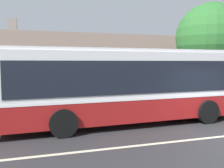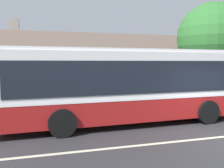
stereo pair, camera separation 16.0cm
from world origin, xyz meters
name	(u,v)px [view 2 (the right image)]	position (x,y,z in m)	size (l,w,h in m)	color
sidewalk_far	(152,106)	(0.00, 6.00, 0.07)	(60.00, 3.00, 0.15)	gray
community_building	(88,72)	(-2.14, 14.23, 1.79)	(22.22, 10.51, 6.16)	gray
transit_bus	(126,84)	(-2.74, 2.90, 1.68)	(10.57, 3.01, 3.13)	maroon
bench_down_street	(78,102)	(-4.39, 5.54, 0.57)	(1.61, 0.51, 0.94)	#4C4C4C
street_tree_primary	(212,40)	(4.91, 7.18, 4.09)	(4.56, 4.56, 6.54)	#4C3828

